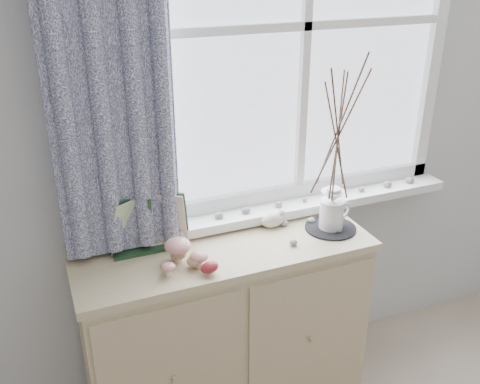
{
  "coord_description": "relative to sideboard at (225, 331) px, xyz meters",
  "views": [
    {
      "loc": [
        -0.79,
        0.02,
        1.94
      ],
      "look_at": [
        -0.1,
        1.7,
        1.1
      ],
      "focal_mm": 40.0,
      "sensor_mm": 36.0,
      "label": 1
    }
  ],
  "objects": [
    {
      "name": "sideboard_pebbles",
      "position": [
        0.33,
        0.01,
        0.44
      ],
      "size": [
        0.33,
        0.23,
        0.02
      ],
      "color": "#9A9A9D",
      "rests_on": "sideboard"
    },
    {
      "name": "crocheted_doily",
      "position": [
        0.47,
        -0.03,
        0.43
      ],
      "size": [
        0.22,
        0.22,
        0.01
      ],
      "primitive_type": "cylinder",
      "color": "black",
      "rests_on": "sideboard"
    },
    {
      "name": "botanical_book",
      "position": [
        -0.28,
        0.07,
        0.55
      ],
      "size": [
        0.35,
        0.13,
        0.24
      ],
      "primitive_type": null,
      "rotation": [
        0.0,
        0.0,
        0.0
      ],
      "color": "#1B3920",
      "rests_on": "sideboard"
    },
    {
      "name": "toadstool_cluster",
      "position": [
        -0.19,
        -0.06,
        0.48
      ],
      "size": [
        0.18,
        0.16,
        0.1
      ],
      "color": "silver",
      "rests_on": "sideboard"
    },
    {
      "name": "sideboard",
      "position": [
        0.0,
        0.0,
        0.0
      ],
      "size": [
        1.2,
        0.45,
        0.85
      ],
      "color": "#C1B487",
      "rests_on": "ground"
    },
    {
      "name": "songbird_figurine",
      "position": [
        0.25,
        0.08,
        0.46
      ],
      "size": [
        0.14,
        0.07,
        0.07
      ],
      "primitive_type": null,
      "rotation": [
        0.0,
        0.0,
        0.02
      ],
      "color": "silver",
      "rests_on": "sideboard"
    },
    {
      "name": "wooden_eggs",
      "position": [
        -0.16,
        -0.1,
        0.45
      ],
      "size": [
        0.13,
        0.17,
        0.07
      ],
      "color": "tan",
      "rests_on": "sideboard"
    },
    {
      "name": "twig_pitcher",
      "position": [
        0.47,
        -0.03,
        0.86
      ],
      "size": [
        0.32,
        0.32,
        0.77
      ],
      "rotation": [
        0.0,
        0.0,
        0.19
      ],
      "color": "silver",
      "rests_on": "crocheted_doily"
    }
  ]
}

